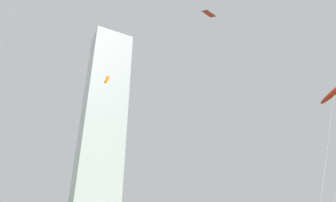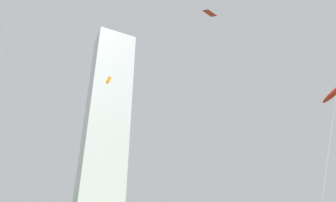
{
  "view_description": "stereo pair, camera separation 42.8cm",
  "coord_description": "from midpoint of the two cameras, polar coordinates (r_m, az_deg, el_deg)",
  "views": [
    {
      "loc": [
        -12.05,
        -11.16,
        1.97
      ],
      "look_at": [
        0.75,
        10.23,
        12.27
      ],
      "focal_mm": 25.66,
      "sensor_mm": 36.0,
      "label": 1
    },
    {
      "loc": [
        -11.68,
        -11.38,
        1.97
      ],
      "look_at": [
        0.75,
        10.23,
        12.27
      ],
      "focal_mm": 25.66,
      "sensor_mm": 36.0,
      "label": 2
    }
  ],
  "objects": [
    {
      "name": "kite_flying_0",
      "position": [
        43.86,
        9.44,
        19.47
      ],
      "size": [
        7.44,
        9.85,
        32.12
      ],
      "color": "silver",
      "rests_on": "ground"
    },
    {
      "name": "kite_flying_1",
      "position": [
        36.71,
        34.53,
        1.74
      ],
      "size": [
        10.23,
        4.28,
        15.83
      ],
      "color": "silver",
      "rests_on": "ground"
    },
    {
      "name": "kite_flying_6",
      "position": [
        48.17,
        -14.59,
        4.73
      ],
      "size": [
        0.91,
        3.35,
        24.34
      ],
      "color": "silver",
      "rests_on": "ground"
    },
    {
      "name": "distant_highrise_0",
      "position": [
        155.31,
        -14.94,
        -2.06
      ],
      "size": [
        25.28,
        19.12,
        108.14
      ],
      "primitive_type": "cube",
      "rotation": [
        0.0,
        0.0,
        -0.04
      ],
      "color": "#A8A8AD",
      "rests_on": "ground"
    }
  ]
}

